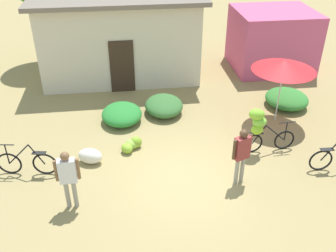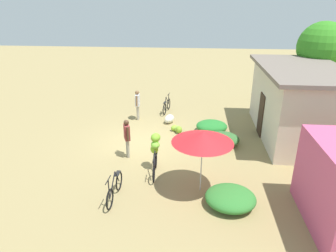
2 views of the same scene
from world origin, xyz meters
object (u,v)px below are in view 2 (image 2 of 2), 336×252
object	(u,v)px
person_bystander	(127,135)
building_low	(298,102)
banana_pile_on_ground	(177,129)
bicycle_leftmost	(167,106)
market_umbrella	(203,137)
person_vendor	(137,102)
bicycle_center_loaded	(115,189)
bicycle_near_pile	(155,149)
produce_sack	(169,119)
tree_behind_building	(322,48)

from	to	relation	value
person_bystander	building_low	bearing A→B (deg)	111.01
building_low	banana_pile_on_ground	xyz separation A→B (m)	(0.12, -5.53, -1.51)
bicycle_leftmost	person_bystander	world-z (taller)	person_bystander
market_umbrella	person_vendor	size ratio (longest dim) A/B	1.34
market_umbrella	banana_pile_on_ground	world-z (taller)	market_umbrella
bicycle_center_loaded	person_bystander	world-z (taller)	person_bystander
bicycle_center_loaded	person_bystander	distance (m)	2.94
market_umbrella	bicycle_center_loaded	distance (m)	3.30
bicycle_near_pile	person_vendor	world-z (taller)	person_vendor
market_umbrella	person_vendor	xyz separation A→B (m)	(-6.41, -3.34, -1.00)
bicycle_near_pile	banana_pile_on_ground	xyz separation A→B (m)	(-3.68, 0.61, -0.73)
bicycle_leftmost	bicycle_near_pile	size ratio (longest dim) A/B	1.00
bicycle_near_pile	person_bystander	bearing A→B (deg)	-126.83
bicycle_center_loaded	banana_pile_on_ground	bearing A→B (deg)	163.20
produce_sack	bicycle_leftmost	bearing A→B (deg)	-169.57
market_umbrella	bicycle_leftmost	bearing A→B (deg)	-166.17
building_low	person_vendor	bearing A→B (deg)	-100.32
banana_pile_on_ground	market_umbrella	bearing A→B (deg)	12.60
produce_sack	bicycle_near_pile	bearing A→B (deg)	-1.25
bicycle_near_pile	banana_pile_on_ground	size ratio (longest dim) A/B	2.27
produce_sack	person_bystander	world-z (taller)	person_bystander
building_low	market_umbrella	xyz separation A→B (m)	(4.99, -4.44, 0.32)
market_umbrella	bicycle_near_pile	world-z (taller)	market_umbrella
person_bystander	person_vendor	bearing A→B (deg)	-175.04
produce_sack	person_vendor	distance (m)	1.94
market_umbrella	person_vendor	distance (m)	7.29
tree_behind_building	market_umbrella	xyz separation A→B (m)	(8.09, -6.27, -1.74)
person_vendor	banana_pile_on_ground	bearing A→B (deg)	55.64
market_umbrella	produce_sack	world-z (taller)	market_umbrella
tree_behind_building	person_bystander	distance (m)	11.32
tree_behind_building	market_umbrella	size ratio (longest dim) A/B	2.34
building_low	banana_pile_on_ground	size ratio (longest dim) A/B	9.09
bicycle_leftmost	person_vendor	size ratio (longest dim) A/B	1.00
bicycle_leftmost	person_vendor	distance (m)	2.03
bicycle_leftmost	market_umbrella	bearing A→B (deg)	13.83
building_low	person_vendor	xyz separation A→B (m)	(-1.42, -7.78, -0.68)
building_low	produce_sack	world-z (taller)	building_low
building_low	bicycle_near_pile	xyz separation A→B (m)	(3.80, -6.14, -0.78)
tree_behind_building	person_vendor	distance (m)	10.13
person_bystander	tree_behind_building	bearing A→B (deg)	122.79
tree_behind_building	person_vendor	world-z (taller)	tree_behind_building
bicycle_near_pile	bicycle_center_loaded	size ratio (longest dim) A/B	0.96
tree_behind_building	bicycle_leftmost	bearing A→B (deg)	-87.24
person_vendor	tree_behind_building	bearing A→B (deg)	99.96
building_low	bicycle_center_loaded	xyz separation A→B (m)	(5.71, -7.22, -1.30)
building_low	bicycle_center_loaded	size ratio (longest dim) A/B	3.85
person_bystander	market_umbrella	bearing A→B (deg)	54.15
person_vendor	produce_sack	bearing A→B (deg)	78.50
tree_behind_building	banana_pile_on_ground	size ratio (longest dim) A/B	7.07
building_low	person_bystander	size ratio (longest dim) A/B	3.98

